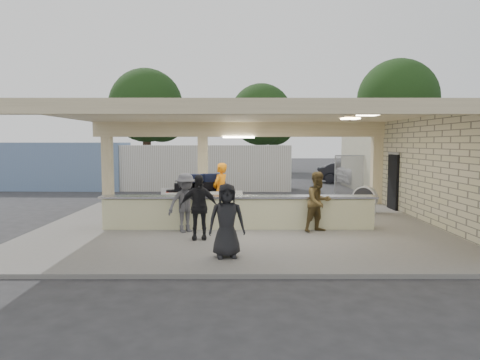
{
  "coord_description": "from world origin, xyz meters",
  "views": [
    {
      "loc": [
        0.03,
        -13.14,
        2.66
      ],
      "look_at": [
        0.05,
        1.0,
        1.42
      ],
      "focal_mm": 32.0,
      "sensor_mm": 36.0,
      "label": 1
    }
  ],
  "objects_px": {
    "car_white_a": "(385,174)",
    "car_white_b": "(452,175)",
    "luggage_cart": "(200,194)",
    "container_blue": "(36,166)",
    "drum_fan": "(365,198)",
    "container_white": "(187,167)",
    "passenger_b": "(199,207)",
    "baggage_handler": "(221,191)",
    "passenger_a": "(319,202)",
    "passenger_d": "(227,220)",
    "car_dark": "(350,172)",
    "passenger_c": "(186,203)",
    "baggage_counter": "(238,212)"
  },
  "relations": [
    {
      "from": "baggage_counter",
      "to": "luggage_cart",
      "type": "distance_m",
      "value": 2.33
    },
    {
      "from": "passenger_c",
      "to": "container_white",
      "type": "height_order",
      "value": "container_white"
    },
    {
      "from": "passenger_b",
      "to": "container_white",
      "type": "distance_m",
      "value": 13.15
    },
    {
      "from": "baggage_handler",
      "to": "car_white_b",
      "type": "xyz_separation_m",
      "value": [
        13.82,
        12.12,
        -0.4
      ]
    },
    {
      "from": "car_white_a",
      "to": "car_white_b",
      "type": "height_order",
      "value": "car_white_a"
    },
    {
      "from": "passenger_c",
      "to": "car_white_b",
      "type": "xyz_separation_m",
      "value": [
        14.73,
        14.23,
        -0.3
      ]
    },
    {
      "from": "car_white_b",
      "to": "container_white",
      "type": "relative_size",
      "value": 0.35
    },
    {
      "from": "luggage_cart",
      "to": "car_white_a",
      "type": "relative_size",
      "value": 0.52
    },
    {
      "from": "passenger_d",
      "to": "passenger_a",
      "type": "bearing_deg",
      "value": 39.52
    },
    {
      "from": "car_white_a",
      "to": "car_white_b",
      "type": "relative_size",
      "value": 1.34
    },
    {
      "from": "drum_fan",
      "to": "passenger_d",
      "type": "xyz_separation_m",
      "value": [
        -4.88,
        -6.08,
        0.31
      ]
    },
    {
      "from": "passenger_d",
      "to": "container_white",
      "type": "bearing_deg",
      "value": 92.83
    },
    {
      "from": "baggage_handler",
      "to": "passenger_b",
      "type": "height_order",
      "value": "baggage_handler"
    },
    {
      "from": "passenger_a",
      "to": "car_white_b",
      "type": "height_order",
      "value": "passenger_a"
    },
    {
      "from": "baggage_handler",
      "to": "car_white_a",
      "type": "relative_size",
      "value": 0.34
    },
    {
      "from": "passenger_b",
      "to": "passenger_c",
      "type": "height_order",
      "value": "passenger_b"
    },
    {
      "from": "passenger_d",
      "to": "car_white_a",
      "type": "relative_size",
      "value": 0.3
    },
    {
      "from": "passenger_b",
      "to": "passenger_c",
      "type": "relative_size",
      "value": 1.02
    },
    {
      "from": "drum_fan",
      "to": "container_white",
      "type": "distance_m",
      "value": 11.57
    },
    {
      "from": "luggage_cart",
      "to": "passenger_c",
      "type": "xyz_separation_m",
      "value": [
        -0.17,
        -2.42,
        0.04
      ]
    },
    {
      "from": "passenger_d",
      "to": "container_white",
      "type": "height_order",
      "value": "container_white"
    },
    {
      "from": "luggage_cart",
      "to": "passenger_a",
      "type": "bearing_deg",
      "value": -48.14
    },
    {
      "from": "drum_fan",
      "to": "passenger_b",
      "type": "relative_size",
      "value": 0.57
    },
    {
      "from": "baggage_handler",
      "to": "container_blue",
      "type": "bearing_deg",
      "value": -103.02
    },
    {
      "from": "luggage_cart",
      "to": "container_blue",
      "type": "height_order",
      "value": "container_blue"
    },
    {
      "from": "luggage_cart",
      "to": "car_white_a",
      "type": "distance_m",
      "value": 15.3
    },
    {
      "from": "car_dark",
      "to": "passenger_c",
      "type": "bearing_deg",
      "value": 162.08
    },
    {
      "from": "drum_fan",
      "to": "container_blue",
      "type": "height_order",
      "value": "container_blue"
    },
    {
      "from": "container_blue",
      "to": "passenger_a",
      "type": "bearing_deg",
      "value": -39.65
    },
    {
      "from": "drum_fan",
      "to": "car_white_b",
      "type": "bearing_deg",
      "value": 87.97
    },
    {
      "from": "baggage_handler",
      "to": "passenger_d",
      "type": "relative_size",
      "value": 1.14
    },
    {
      "from": "baggage_handler",
      "to": "passenger_d",
      "type": "height_order",
      "value": "baggage_handler"
    },
    {
      "from": "baggage_handler",
      "to": "passenger_d",
      "type": "distance_m",
      "value": 4.83
    },
    {
      "from": "car_white_a",
      "to": "container_white",
      "type": "bearing_deg",
      "value": 93.47
    },
    {
      "from": "passenger_b",
      "to": "baggage_counter",
      "type": "bearing_deg",
      "value": 50.82
    },
    {
      "from": "passenger_c",
      "to": "car_white_b",
      "type": "relative_size",
      "value": 0.42
    },
    {
      "from": "baggage_counter",
      "to": "passenger_c",
      "type": "relative_size",
      "value": 4.84
    },
    {
      "from": "passenger_a",
      "to": "car_white_b",
      "type": "bearing_deg",
      "value": 24.18
    },
    {
      "from": "passenger_c",
      "to": "car_dark",
      "type": "bearing_deg",
      "value": 27.12
    },
    {
      "from": "baggage_handler",
      "to": "container_blue",
      "type": "height_order",
      "value": "container_blue"
    },
    {
      "from": "passenger_b",
      "to": "baggage_handler",
      "type": "bearing_deg",
      "value": 78.36
    },
    {
      "from": "passenger_b",
      "to": "car_white_a",
      "type": "xyz_separation_m",
      "value": [
        9.92,
        14.73,
        -0.18
      ]
    },
    {
      "from": "car_white_b",
      "to": "passenger_a",
      "type": "bearing_deg",
      "value": 153.41
    },
    {
      "from": "baggage_counter",
      "to": "car_dark",
      "type": "height_order",
      "value": "car_dark"
    },
    {
      "from": "baggage_handler",
      "to": "container_blue",
      "type": "xyz_separation_m",
      "value": [
        -10.99,
        10.15,
        0.29
      ]
    },
    {
      "from": "drum_fan",
      "to": "car_white_a",
      "type": "distance_m",
      "value": 11.27
    },
    {
      "from": "baggage_handler",
      "to": "luggage_cart",
      "type": "bearing_deg",
      "value": -83.09
    },
    {
      "from": "luggage_cart",
      "to": "passenger_c",
      "type": "bearing_deg",
      "value": -109.03
    },
    {
      "from": "luggage_cart",
      "to": "baggage_handler",
      "type": "xyz_separation_m",
      "value": [
        0.73,
        -0.31,
        0.13
      ]
    },
    {
      "from": "passenger_a",
      "to": "passenger_b",
      "type": "xyz_separation_m",
      "value": [
        -3.35,
        -0.95,
        -0.0
      ]
    }
  ]
}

